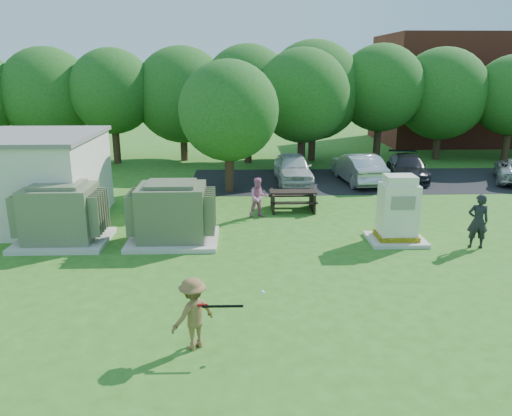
{
  "coord_description": "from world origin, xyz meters",
  "views": [
    {
      "loc": [
        -0.52,
        -11.62,
        5.79
      ],
      "look_at": [
        0.0,
        4.0,
        1.3
      ],
      "focal_mm": 35.0,
      "sensor_mm": 36.0,
      "label": 1
    }
  ],
  "objects_px": {
    "transformer_right": "(172,214)",
    "generator_cabinet": "(398,213)",
    "car_white": "(293,168)",
    "car_silver_a": "(358,168)",
    "picnic_table": "(293,198)",
    "batter": "(193,314)",
    "transformer_left": "(61,215)",
    "person_at_picnic": "(259,198)",
    "car_dark": "(407,168)",
    "person_by_generator": "(478,221)"
  },
  "relations": [
    {
      "from": "picnic_table",
      "to": "batter",
      "type": "bearing_deg",
      "value": -107.02
    },
    {
      "from": "generator_cabinet",
      "to": "batter",
      "type": "distance_m",
      "value": 9.0
    },
    {
      "from": "transformer_right",
      "to": "batter",
      "type": "relative_size",
      "value": 1.89
    },
    {
      "from": "batter",
      "to": "car_dark",
      "type": "distance_m",
      "value": 18.65
    },
    {
      "from": "car_silver_a",
      "to": "batter",
      "type": "bearing_deg",
      "value": 59.02
    },
    {
      "from": "transformer_left",
      "to": "transformer_right",
      "type": "distance_m",
      "value": 3.7
    },
    {
      "from": "picnic_table",
      "to": "person_at_picnic",
      "type": "distance_m",
      "value": 1.75
    },
    {
      "from": "generator_cabinet",
      "to": "car_dark",
      "type": "height_order",
      "value": "generator_cabinet"
    },
    {
      "from": "generator_cabinet",
      "to": "car_silver_a",
      "type": "bearing_deg",
      "value": 85.22
    },
    {
      "from": "transformer_left",
      "to": "car_white",
      "type": "xyz_separation_m",
      "value": [
        8.69,
        8.82,
        -0.24
      ]
    },
    {
      "from": "picnic_table",
      "to": "car_dark",
      "type": "xyz_separation_m",
      "value": [
        6.6,
        5.54,
        0.12
      ]
    },
    {
      "from": "transformer_right",
      "to": "batter",
      "type": "xyz_separation_m",
      "value": [
        1.28,
        -6.68,
        -0.18
      ]
    },
    {
      "from": "car_silver_a",
      "to": "car_dark",
      "type": "distance_m",
      "value": 2.79
    },
    {
      "from": "transformer_left",
      "to": "car_silver_a",
      "type": "relative_size",
      "value": 0.66
    },
    {
      "from": "picnic_table",
      "to": "car_silver_a",
      "type": "xyz_separation_m",
      "value": [
        3.87,
        4.97,
        0.23
      ]
    },
    {
      "from": "transformer_left",
      "to": "car_silver_a",
      "type": "xyz_separation_m",
      "value": [
        12.02,
        8.64,
        -0.23
      ]
    },
    {
      "from": "person_by_generator",
      "to": "car_dark",
      "type": "distance_m",
      "value": 10.18
    },
    {
      "from": "picnic_table",
      "to": "car_dark",
      "type": "distance_m",
      "value": 8.61
    },
    {
      "from": "transformer_right",
      "to": "generator_cabinet",
      "type": "relative_size",
      "value": 1.3
    },
    {
      "from": "picnic_table",
      "to": "car_dark",
      "type": "relative_size",
      "value": 0.44
    },
    {
      "from": "generator_cabinet",
      "to": "batter",
      "type": "height_order",
      "value": "generator_cabinet"
    },
    {
      "from": "car_white",
      "to": "car_silver_a",
      "type": "height_order",
      "value": "car_silver_a"
    },
    {
      "from": "transformer_left",
      "to": "picnic_table",
      "type": "height_order",
      "value": "transformer_left"
    },
    {
      "from": "transformer_right",
      "to": "batter",
      "type": "distance_m",
      "value": 6.8
    },
    {
      "from": "person_by_generator",
      "to": "car_dark",
      "type": "height_order",
      "value": "person_by_generator"
    },
    {
      "from": "transformer_left",
      "to": "person_at_picnic",
      "type": "distance_m",
      "value": 7.24
    },
    {
      "from": "transformer_right",
      "to": "transformer_left",
      "type": "bearing_deg",
      "value": 180.0
    },
    {
      "from": "person_by_generator",
      "to": "car_white",
      "type": "bearing_deg",
      "value": -52.05
    },
    {
      "from": "batter",
      "to": "person_at_picnic",
      "type": "bearing_deg",
      "value": -140.4
    },
    {
      "from": "person_at_picnic",
      "to": "car_white",
      "type": "xyz_separation_m",
      "value": [
        1.98,
        6.1,
        -0.06
      ]
    },
    {
      "from": "generator_cabinet",
      "to": "car_dark",
      "type": "xyz_separation_m",
      "value": [
        3.47,
        9.46,
        -0.37
      ]
    },
    {
      "from": "car_white",
      "to": "picnic_table",
      "type": "bearing_deg",
      "value": -97.24
    },
    {
      "from": "generator_cabinet",
      "to": "car_dark",
      "type": "distance_m",
      "value": 10.09
    },
    {
      "from": "transformer_right",
      "to": "person_at_picnic",
      "type": "xyz_separation_m",
      "value": [
        3.01,
        2.71,
        -0.18
      ]
    },
    {
      "from": "person_by_generator",
      "to": "generator_cabinet",
      "type": "bearing_deg",
      "value": -4.5
    },
    {
      "from": "picnic_table",
      "to": "car_white",
      "type": "height_order",
      "value": "car_white"
    },
    {
      "from": "car_white",
      "to": "transformer_right",
      "type": "bearing_deg",
      "value": -120.73
    },
    {
      "from": "car_silver_a",
      "to": "transformer_left",
      "type": "bearing_deg",
      "value": 29.4
    },
    {
      "from": "picnic_table",
      "to": "batter",
      "type": "height_order",
      "value": "batter"
    },
    {
      "from": "batter",
      "to": "car_dark",
      "type": "relative_size",
      "value": 0.36
    },
    {
      "from": "person_by_generator",
      "to": "person_at_picnic",
      "type": "distance_m",
      "value": 7.89
    },
    {
      "from": "person_by_generator",
      "to": "person_at_picnic",
      "type": "relative_size",
      "value": 1.14
    },
    {
      "from": "transformer_left",
      "to": "batter",
      "type": "relative_size",
      "value": 1.89
    },
    {
      "from": "car_dark",
      "to": "batter",
      "type": "bearing_deg",
      "value": -112.11
    },
    {
      "from": "picnic_table",
      "to": "car_dark",
      "type": "height_order",
      "value": "car_dark"
    },
    {
      "from": "transformer_left",
      "to": "person_at_picnic",
      "type": "xyz_separation_m",
      "value": [
        6.71,
        2.71,
        -0.18
      ]
    },
    {
      "from": "transformer_left",
      "to": "car_dark",
      "type": "bearing_deg",
      "value": 31.99
    },
    {
      "from": "transformer_right",
      "to": "car_white",
      "type": "xyz_separation_m",
      "value": [
        4.99,
        8.82,
        -0.24
      ]
    },
    {
      "from": "generator_cabinet",
      "to": "picnic_table",
      "type": "distance_m",
      "value": 5.04
    },
    {
      "from": "transformer_right",
      "to": "car_silver_a",
      "type": "bearing_deg",
      "value": 46.1
    }
  ]
}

